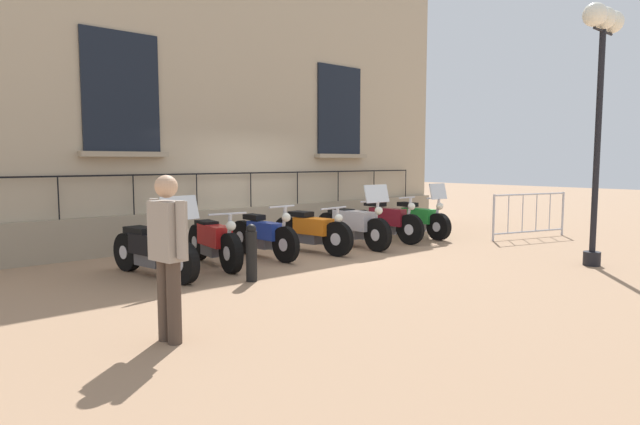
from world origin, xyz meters
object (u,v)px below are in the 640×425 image
Objects in this scene: motorcycle_black at (154,250)px; pedestrian_standing at (168,249)px; motorcycle_blue at (264,236)px; motorcycle_silver at (353,225)px; motorcycle_maroon at (386,222)px; motorcycle_red at (214,242)px; motorcycle_orange at (312,231)px; crowd_barrier at (530,214)px; motorcycle_green at (417,220)px; lamppost at (601,64)px; bollard at (251,253)px.

motorcycle_black is 1.28× the size of pedestrian_standing.
motorcycle_blue is 0.89× the size of motorcycle_silver.
pedestrian_standing reaches higher than motorcycle_maroon.
motorcycle_silver is 1.09× the size of motorcycle_maroon.
motorcycle_red is at bearing -85.84° from motorcycle_blue.
crowd_barrier is (1.82, 5.09, 0.15)m from motorcycle_orange.
motorcycle_green is (0.05, 5.40, -0.00)m from motorcycle_red.
motorcycle_blue is 6.49m from lamppost.
motorcycle_silver is 1.10m from motorcycle_maroon.
motorcycle_green is at bearing 91.05° from motorcycle_black.
motorcycle_orange is 1.20× the size of pedestrian_standing.
motorcycle_red is 1.04× the size of motorcycle_green.
motorcycle_orange is (0.14, 1.05, 0.01)m from motorcycle_blue.
crowd_barrier reaches higher than bollard.
pedestrian_standing is (3.08, -6.63, 0.49)m from motorcycle_maroon.
lamppost is at bearing 7.75° from motorcycle_maroon.
motorcycle_green is at bearing 111.65° from pedestrian_standing.
crowd_barrier reaches higher than motorcycle_red.
motorcycle_blue is 3.25m from motorcycle_maroon.
motorcycle_black reaches higher than motorcycle_red.
motorcycle_red reaches higher than bollard.
motorcycle_maroon is 5.17m from lamppost.
motorcycle_red is at bearing -90.57° from motorcycle_green.
motorcycle_green is at bearing 89.43° from motorcycle_red.
motorcycle_red reaches higher than motorcycle_orange.
motorcycle_red is at bearing -130.74° from lamppost.
motorcycle_maroon is 7.33m from pedestrian_standing.
motorcycle_silver is (0.16, 2.15, 0.05)m from motorcycle_blue.
motorcycle_blue is (-0.08, 1.08, -0.00)m from motorcycle_red.
motorcycle_maroon reaches higher than bollard.
motorcycle_silver reaches higher than crowd_barrier.
pedestrian_standing reaches higher than motorcycle_blue.
motorcycle_blue is 0.45× the size of lamppost.
motorcycle_maroon is at bearing 88.14° from motorcycle_blue.
bollard is at bearing -76.49° from motorcycle_green.
motorcycle_silver reaches higher than motorcycle_orange.
motorcycle_orange is at bearing 88.45° from motorcycle_red.
motorcycle_black is 1.15m from motorcycle_red.
bollard is at bearing -119.15° from lamppost.
lamppost reaches higher than motorcycle_red.
motorcycle_black is 8.54m from crowd_barrier.
motorcycle_orange is at bearing 82.61° from motorcycle_blue.
motorcycle_orange is 5.41m from pedestrian_standing.
motorcycle_red is 1.09m from motorcycle_blue.
lamppost is (4.17, -0.50, 2.99)m from motorcycle_green.
crowd_barrier is (1.70, 8.37, 0.14)m from motorcycle_black.
motorcycle_orange is 0.90× the size of motorcycle_silver.
motorcycle_blue is at bearing -94.21° from motorcycle_silver.
motorcycle_orange is at bearing 92.03° from motorcycle_black.
motorcycle_red is 0.47× the size of lamppost.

